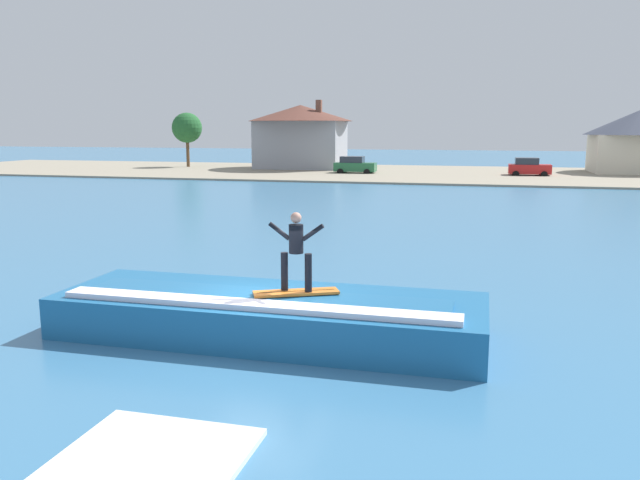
# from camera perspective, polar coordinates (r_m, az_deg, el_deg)

# --- Properties ---
(ground_plane) EXTENTS (260.00, 260.00, 0.00)m
(ground_plane) POSITION_cam_1_polar(r_m,az_deg,el_deg) (14.39, -5.20, -9.01)
(ground_plane) COLOR teal
(wave_crest) EXTENTS (9.70, 3.16, 1.06)m
(wave_crest) POSITION_cam_1_polar(r_m,az_deg,el_deg) (14.54, -4.67, -6.73)
(wave_crest) COLOR #1E6296
(wave_crest) RESTS_ON ground_plane
(surfboard) EXTENTS (1.91, 1.24, 0.06)m
(surfboard) POSITION_cam_1_polar(r_m,az_deg,el_deg) (14.09, -2.17, -4.74)
(surfboard) COLOR orange
(surfboard) RESTS_ON wave_crest
(surfer) EXTENTS (1.27, 0.32, 1.76)m
(surfer) POSITION_cam_1_polar(r_m,az_deg,el_deg) (13.88, -2.16, -0.65)
(surfer) COLOR black
(surfer) RESTS_ON surfboard
(shoreline_bank) EXTENTS (120.00, 25.90, 0.17)m
(shoreline_bank) POSITION_cam_1_polar(r_m,az_deg,el_deg) (66.72, 10.64, 5.90)
(shoreline_bank) COLOR gray
(shoreline_bank) RESTS_ON ground_plane
(car_near_shore) EXTENTS (4.24, 2.09, 1.86)m
(car_near_shore) POSITION_cam_1_polar(r_m,az_deg,el_deg) (65.63, 3.13, 6.74)
(car_near_shore) COLOR #23663D
(car_near_shore) RESTS_ON ground_plane
(car_far_shore) EXTENTS (4.00, 2.22, 1.86)m
(car_far_shore) POSITION_cam_1_polar(r_m,az_deg,el_deg) (65.50, 18.30, 6.25)
(car_far_shore) COLOR red
(car_far_shore) RESTS_ON ground_plane
(house_with_chimney) EXTENTS (11.90, 11.90, 7.80)m
(house_with_chimney) POSITION_cam_1_polar(r_m,az_deg,el_deg) (73.03, -1.76, 9.75)
(house_with_chimney) COLOR #9EA3AD
(house_with_chimney) RESTS_ON ground_plane
(house_gabled_white) EXTENTS (10.89, 10.89, 6.57)m
(house_gabled_white) POSITION_cam_1_polar(r_m,az_deg,el_deg) (73.33, 26.78, 8.22)
(house_gabled_white) COLOR beige
(house_gabled_white) RESTS_ON ground_plane
(tree_tall_bare) EXTENTS (3.54, 3.54, 6.54)m
(tree_tall_bare) POSITION_cam_1_polar(r_m,az_deg,el_deg) (77.56, -11.90, 9.84)
(tree_tall_bare) COLOR brown
(tree_tall_bare) RESTS_ON ground_plane
(whitewater_patch) EXTENTS (2.63, 2.20, 0.10)m
(whitewater_patch) POSITION_cam_1_polar(r_m,az_deg,el_deg) (9.88, -14.66, -18.28)
(whitewater_patch) COLOR silver
(whitewater_patch) RESTS_ON ground_plane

